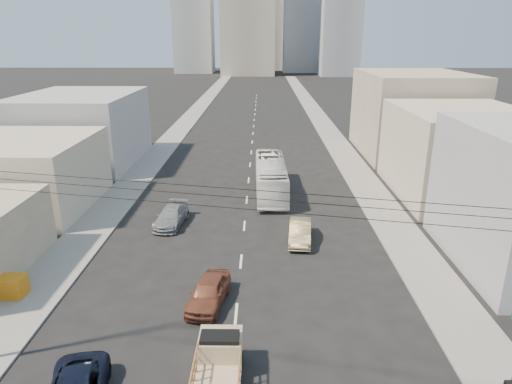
{
  "coord_description": "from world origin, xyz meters",
  "views": [
    {
      "loc": [
        1.34,
        -13.08,
        14.15
      ],
      "look_at": [
        0.95,
        18.01,
        3.5
      ],
      "focal_mm": 32.0,
      "sensor_mm": 36.0,
      "label": 1
    }
  ],
  "objects_px": {
    "sedan_brown": "(209,292)",
    "sedan_grey": "(171,216)",
    "city_bus": "(271,177)",
    "sedan_tan": "(300,232)",
    "flatbed_pickup": "(218,364)",
    "crate_stack": "(9,286)"
  },
  "relations": [
    {
      "from": "sedan_brown",
      "to": "sedan_grey",
      "type": "distance_m",
      "value": 12.01
    },
    {
      "from": "sedan_brown",
      "to": "sedan_tan",
      "type": "relative_size",
      "value": 1.0
    },
    {
      "from": "city_bus",
      "to": "crate_stack",
      "type": "bearing_deg",
      "value": -130.6
    },
    {
      "from": "city_bus",
      "to": "sedan_tan",
      "type": "bearing_deg",
      "value": -81.13
    },
    {
      "from": "sedan_tan",
      "to": "sedan_grey",
      "type": "xyz_separation_m",
      "value": [
        -9.92,
        2.98,
        -0.03
      ]
    },
    {
      "from": "sedan_tan",
      "to": "sedan_grey",
      "type": "relative_size",
      "value": 0.92
    },
    {
      "from": "crate_stack",
      "to": "sedan_tan",
      "type": "bearing_deg",
      "value": 24.27
    },
    {
      "from": "sedan_brown",
      "to": "sedan_grey",
      "type": "bearing_deg",
      "value": 120.18
    },
    {
      "from": "sedan_brown",
      "to": "crate_stack",
      "type": "relative_size",
      "value": 2.45
    },
    {
      "from": "flatbed_pickup",
      "to": "city_bus",
      "type": "xyz_separation_m",
      "value": [
        2.65,
        25.37,
        0.52
      ]
    },
    {
      "from": "sedan_brown",
      "to": "city_bus",
      "type": "bearing_deg",
      "value": 88.52
    },
    {
      "from": "sedan_grey",
      "to": "crate_stack",
      "type": "distance_m",
      "value": 12.92
    },
    {
      "from": "sedan_tan",
      "to": "flatbed_pickup",
      "type": "bearing_deg",
      "value": -102.22
    },
    {
      "from": "city_bus",
      "to": "sedan_grey",
      "type": "distance_m",
      "value": 11.23
    },
    {
      "from": "city_bus",
      "to": "sedan_brown",
      "type": "height_order",
      "value": "city_bus"
    },
    {
      "from": "city_bus",
      "to": "flatbed_pickup",
      "type": "bearing_deg",
      "value": -97.24
    },
    {
      "from": "flatbed_pickup",
      "to": "crate_stack",
      "type": "xyz_separation_m",
      "value": [
        -12.56,
        6.8,
        -0.4
      ]
    },
    {
      "from": "sedan_brown",
      "to": "sedan_grey",
      "type": "relative_size",
      "value": 0.92
    },
    {
      "from": "crate_stack",
      "to": "flatbed_pickup",
      "type": "bearing_deg",
      "value": -28.44
    },
    {
      "from": "flatbed_pickup",
      "to": "crate_stack",
      "type": "relative_size",
      "value": 2.45
    },
    {
      "from": "crate_stack",
      "to": "sedan_grey",
      "type": "bearing_deg",
      "value": 55.97
    },
    {
      "from": "flatbed_pickup",
      "to": "sedan_tan",
      "type": "height_order",
      "value": "flatbed_pickup"
    }
  ]
}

